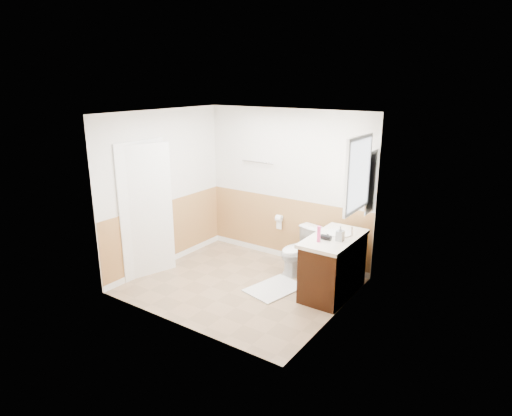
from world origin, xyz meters
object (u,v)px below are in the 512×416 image
Objects in this scene: toilet at (299,251)px; vanity_cabinet at (333,267)px; lotion_bottle at (319,234)px; soap_dispenser at (340,233)px; bath_mat at (274,288)px.

vanity_cabinet is (0.74, -0.37, 0.04)m from toilet.
lotion_bottle is at bearing -33.00° from toilet.
bath_mat is at bearing -163.12° from soap_dispenser.
bath_mat is 3.82× the size of soap_dispenser.
toilet is at bearing 153.52° from vanity_cabinet.
lotion_bottle is (0.64, -0.67, 0.60)m from toilet.
bath_mat is 1.15m from lotion_bottle.
toilet is at bearing 133.80° from lotion_bottle.
bath_mat is 0.91m from vanity_cabinet.
vanity_cabinet is 0.64m from lotion_bottle.
soap_dispenser is (0.12, -0.10, 0.55)m from vanity_cabinet.
lotion_bottle is at bearing -138.21° from soap_dispenser.
soap_dispenser reaches higher than bath_mat.
vanity_cabinet is (0.74, 0.36, 0.39)m from bath_mat.
lotion_bottle is (-0.10, -0.30, 0.56)m from vanity_cabinet.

